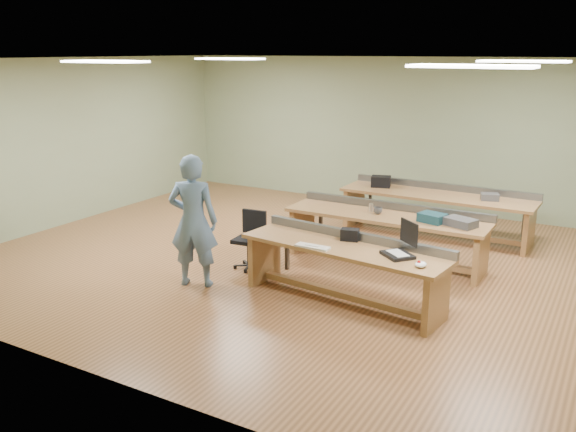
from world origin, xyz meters
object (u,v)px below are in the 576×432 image
(person, at_px, (193,221))
(workbench_back, at_px, (437,204))
(workbench_front, at_px, (344,260))
(camera_bag, at_px, (350,235))
(task_chair, at_px, (250,247))
(parts_bin_grey, at_px, (461,222))
(parts_bin_teal, at_px, (432,218))
(drinks_can, at_px, (371,208))
(laptop_base, at_px, (398,255))
(workbench_mid, at_px, (387,226))
(mug, at_px, (378,211))

(person, bearing_deg, workbench_back, -141.74)
(workbench_front, bearing_deg, camera_bag, 104.97)
(task_chair, distance_m, parts_bin_grey, 3.03)
(parts_bin_teal, distance_m, drinks_can, 0.99)
(laptop_base, distance_m, parts_bin_grey, 1.69)
(workbench_mid, relative_size, workbench_back, 0.93)
(parts_bin_teal, distance_m, mug, 0.84)
(workbench_front, relative_size, laptop_base, 7.76)
(mug, bearing_deg, workbench_front, -82.88)
(drinks_can, bearing_deg, laptop_base, -59.21)
(camera_bag, bearing_deg, drinks_can, 88.82)
(person, distance_m, parts_bin_grey, 3.69)
(parts_bin_grey, bearing_deg, workbench_mid, 174.87)
(laptop_base, bearing_deg, workbench_front, -146.65)
(workbench_front, relative_size, drinks_can, 23.17)
(workbench_mid, xyz_separation_m, parts_bin_teal, (0.71, -0.08, 0.25))
(mug, height_order, drinks_can, drinks_can)
(workbench_front, height_order, laptop_base, workbench_front)
(laptop_base, xyz_separation_m, parts_bin_teal, (-0.09, 1.68, 0.04))
(workbench_mid, height_order, task_chair, workbench_mid)
(parts_bin_grey, height_order, drinks_can, drinks_can)
(person, height_order, parts_bin_teal, person)
(task_chair, bearing_deg, mug, 32.56)
(person, xyz_separation_m, parts_bin_grey, (3.05, 2.07, -0.10))
(workbench_back, height_order, drinks_can, drinks_can)
(parts_bin_teal, xyz_separation_m, mug, (-0.84, 0.04, -0.01))
(workbench_mid, relative_size, parts_bin_teal, 8.43)
(workbench_back, xyz_separation_m, camera_bag, (-0.22, -3.17, 0.26))
(workbench_front, distance_m, person, 2.10)
(drinks_can, bearing_deg, mug, -29.66)
(task_chair, bearing_deg, camera_bag, -13.19)
(workbench_front, xyz_separation_m, camera_bag, (-0.03, 0.22, 0.27))
(task_chair, xyz_separation_m, parts_bin_teal, (2.36, 1.15, 0.50))
(laptop_base, distance_m, drinks_can, 2.10)
(laptop_base, relative_size, camera_bag, 1.59)
(workbench_front, height_order, camera_bag, camera_bag)
(workbench_back, distance_m, laptop_base, 3.52)
(camera_bag, bearing_deg, workbench_mid, 78.50)
(laptop_base, bearing_deg, task_chair, -152.85)
(workbench_mid, height_order, workbench_back, same)
(parts_bin_teal, bearing_deg, workbench_mid, 173.44)
(parts_bin_grey, bearing_deg, drinks_can, 174.39)
(workbench_front, relative_size, parts_bin_grey, 6.67)
(workbench_back, distance_m, camera_bag, 3.19)
(workbench_back, xyz_separation_m, laptop_base, (0.53, -3.47, 0.20))
(workbench_mid, distance_m, drinks_can, 0.37)
(drinks_can, bearing_deg, workbench_front, -78.53)
(drinks_can, bearing_deg, task_chair, -137.37)
(laptop_base, xyz_separation_m, task_chair, (-2.45, 0.53, -0.46))
(task_chair, relative_size, parts_bin_teal, 2.35)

